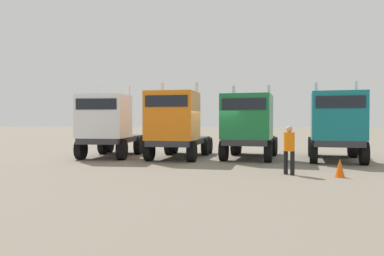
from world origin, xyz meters
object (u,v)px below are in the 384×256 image
semi_truck_orange (176,125)px  semi_truck_green (249,125)px  semi_truck_teal (336,126)px  semi_truck_white (108,125)px  traffic_cone_near (340,168)px  visitor_in_hivis (289,146)px

semi_truck_orange → semi_truck_green: bearing=101.5°
semi_truck_orange → semi_truck_teal: (8.05, 0.25, -0.05)m
semi_truck_white → semi_truck_teal: (11.87, 0.13, -0.02)m
semi_truck_green → traffic_cone_near: bearing=36.1°
semi_truck_teal → traffic_cone_near: bearing=-3.5°
semi_truck_orange → semi_truck_green: 3.81m
semi_truck_teal → traffic_cone_near: semi_truck_teal is taller
semi_truck_orange → traffic_cone_near: 8.96m
semi_truck_white → semi_truck_teal: bearing=86.7°
semi_truck_green → semi_truck_teal: size_ratio=0.96×
semi_truck_white → traffic_cone_near: 12.28m
traffic_cone_near → semi_truck_green: bearing=120.6°
semi_truck_orange → visitor_in_hivis: (5.44, -4.79, -0.75)m
semi_truck_orange → semi_truck_teal: size_ratio=0.99×
semi_truck_white → semi_truck_orange: size_ratio=0.97×
semi_truck_white → traffic_cone_near: (11.00, -5.28, -1.45)m
semi_truck_white → semi_truck_green: semi_truck_white is taller
semi_truck_teal → visitor_in_hivis: bearing=-21.7°
semi_truck_teal → visitor_in_hivis: (-2.61, -5.04, -0.70)m
semi_truck_white → traffic_cone_near: semi_truck_white is taller
semi_truck_green → semi_truck_teal: semi_truck_teal is taller
semi_truck_white → semi_truck_orange: 3.82m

